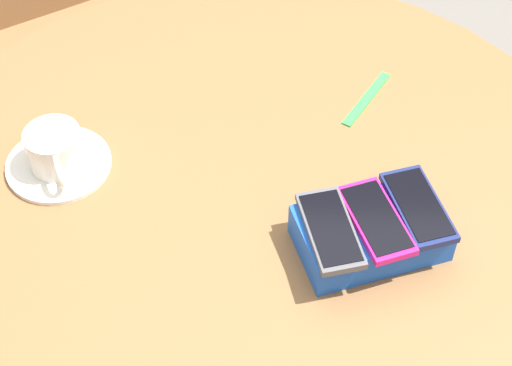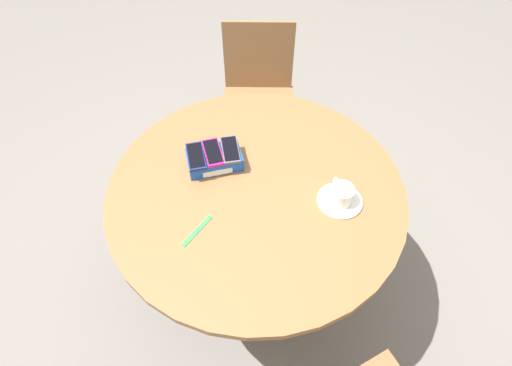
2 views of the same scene
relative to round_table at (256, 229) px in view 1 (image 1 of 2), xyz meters
The scene contains 9 objects.
round_table is the anchor object (origin of this frame).
phone_box 0.23m from the round_table, 148.09° to the left, with size 0.24×0.18×0.06m.
phone_navy 0.29m from the round_table, 160.10° to the left, with size 0.10×0.15×0.01m.
phone_magenta 0.26m from the round_table, 147.63° to the left, with size 0.11×0.15×0.01m.
phone_gray 0.23m from the round_table, 129.96° to the left, with size 0.09×0.15×0.01m.
saucer 0.33m from the round_table, 10.03° to the right, with size 0.17×0.17×0.01m, color silver.
coffee_cup 0.34m from the round_table, ahead, with size 0.09×0.12×0.06m.
lanyard_strap 0.30m from the round_table, 132.80° to the right, with size 0.15×0.02×0.00m, color green.
chair_far_side 0.97m from the round_table, 59.64° to the right, with size 0.58×0.58×0.84m.
Camera 1 is at (0.00, 0.86, 1.78)m, focal length 60.00 mm.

